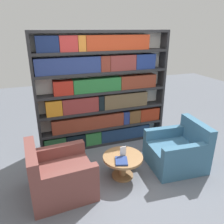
% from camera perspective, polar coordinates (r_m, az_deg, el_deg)
% --- Properties ---
extents(ground_plane, '(14.00, 14.00, 0.00)m').
position_cam_1_polar(ground_plane, '(3.78, 4.33, -16.88)').
color(ground_plane, slate).
extents(bookshelf, '(2.63, 0.30, 2.29)m').
position_cam_1_polar(bookshelf, '(4.36, -2.57, 5.15)').
color(bookshelf, silver).
rests_on(bookshelf, ground_plane).
extents(armchair_left, '(0.94, 0.87, 0.82)m').
position_cam_1_polar(armchair_left, '(3.44, -13.65, -16.09)').
color(armchair_left, brown).
rests_on(armchair_left, ground_plane).
extents(armchair_right, '(0.96, 0.89, 0.82)m').
position_cam_1_polar(armchair_right, '(4.09, 16.71, -9.86)').
color(armchair_right, '#386684').
rests_on(armchair_right, ground_plane).
extents(coffee_table, '(0.65, 0.65, 0.38)m').
position_cam_1_polar(coffee_table, '(3.67, 2.84, -12.89)').
color(coffee_table, olive).
rests_on(coffee_table, ground_plane).
extents(table_sign, '(0.10, 0.06, 0.18)m').
position_cam_1_polar(table_sign, '(3.56, 2.89, -10.43)').
color(table_sign, black).
rests_on(table_sign, coffee_table).
extents(stray_book, '(0.25, 0.28, 0.03)m').
position_cam_1_polar(stray_book, '(3.47, 2.47, -12.66)').
color(stray_book, navy).
rests_on(stray_book, coffee_table).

